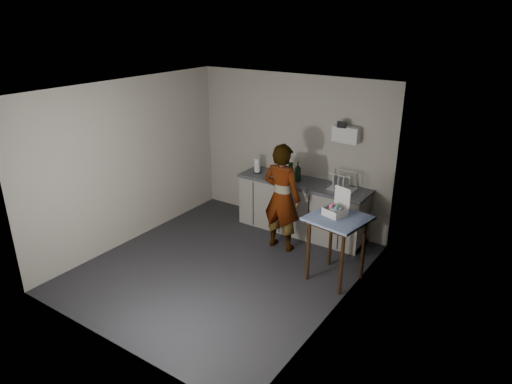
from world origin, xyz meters
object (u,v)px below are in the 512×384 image
Objects in this scene: bakery_box at (336,209)px; paper_towel at (257,166)px; standing_man at (282,197)px; dish_rack at (341,186)px; side_table at (338,225)px; dark_bottle at (290,170)px; kitchen_counter at (302,209)px; soda_can at (299,176)px; soap_bottle at (298,172)px.

paper_towel is at bearing 168.80° from bakery_box.
dish_rack is (0.68, 0.68, 0.12)m from standing_man.
bakery_box is (-0.07, 0.05, 0.20)m from side_table.
kitchen_counter is at bearing -9.52° from dark_bottle.
dish_rack is at bearing 1.49° from paper_towel.
dark_bottle reaches higher than side_table.
standing_man is at bearing 177.91° from bakery_box.
kitchen_counter is 0.79m from standing_man.
dark_bottle is at bearing 7.09° from paper_towel.
standing_man reaches higher than soda_can.
soap_bottle is (-0.09, 0.65, 0.21)m from standing_man.
kitchen_counter is 18.81× the size of soda_can.
standing_man is 0.75m from soda_can.
soap_bottle is 0.87× the size of bakery_box.
dark_bottle is at bearing 159.85° from soap_bottle.
standing_man is at bearing -69.74° from dark_bottle.
soda_can is 0.29× the size of dish_rack.
soap_bottle reaches higher than soda_can.
side_table is at bearing -42.60° from soda_can.
bakery_box is at bearing -40.82° from soap_bottle.
bakery_box reaches higher than side_table.
standing_man is at bearing -135.10° from dish_rack.
bakery_box is at bearing -26.64° from paper_towel.
side_table is at bearing -40.76° from soap_bottle.
soda_can is (-1.21, 1.11, 0.14)m from side_table.
paper_towel is 0.71× the size of bakery_box.
soda_can is 0.46× the size of paper_towel.
bakery_box reaches higher than soap_bottle.
soda_can is at bearing 152.68° from bakery_box.
standing_man is (-1.11, 0.38, 0.03)m from side_table.
standing_man is 6.54× the size of paper_towel.
dish_rack is (-0.43, 1.06, 0.15)m from side_table.
soap_bottle reaches higher than dark_bottle.
dish_rack is at bearing -2.21° from dark_bottle.
standing_man is at bearing -81.85° from soda_can.
bakery_box reaches higher than kitchen_counter.
dark_bottle reaches higher than kitchen_counter.
soda_can is at bearing 99.21° from soap_bottle.
soap_bottle is 1.50m from bakery_box.
soda_can is 1.56m from bakery_box.
side_table is 1.17m from standing_man.
dark_bottle is 0.62m from paper_towel.
soap_bottle is 0.18m from dark_bottle.
bakery_box reaches higher than dish_rack.
bakery_box is at bearing -70.17° from dish_rack.
dish_rack reaches higher than soda_can.
side_table is at bearing 160.66° from standing_man.
dark_bottle is (-1.37, 1.10, 0.22)m from side_table.
dark_bottle is 1.03× the size of paper_towel.
standing_man is 0.69m from soap_bottle.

